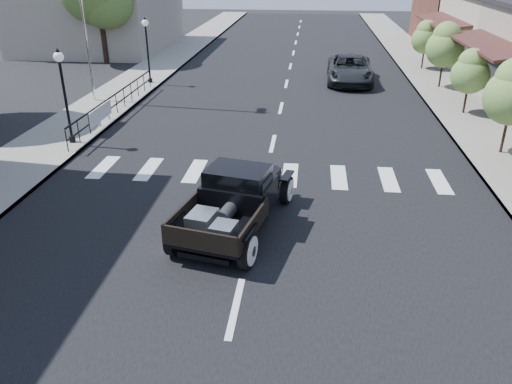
# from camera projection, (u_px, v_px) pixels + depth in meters

# --- Properties ---
(ground) EXTENTS (120.00, 120.00, 0.00)m
(ground) POSITION_uv_depth(u_px,v_px,m) (252.00, 235.00, 12.98)
(ground) COLOR black
(ground) RESTS_ON ground
(road) EXTENTS (14.00, 80.00, 0.02)m
(road) POSITION_uv_depth(u_px,v_px,m) (284.00, 93.00, 26.45)
(road) COLOR black
(road) RESTS_ON ground
(road_markings) EXTENTS (12.00, 60.00, 0.06)m
(road_markings) POSITION_uv_depth(u_px,v_px,m) (278.00, 121.00, 21.96)
(road_markings) COLOR silver
(road_markings) RESTS_ON ground
(sidewalk_left) EXTENTS (3.00, 80.00, 0.15)m
(sidewalk_left) POSITION_uv_depth(u_px,v_px,m) (129.00, 87.00, 27.25)
(sidewalk_left) COLOR gray
(sidewalk_left) RESTS_ON ground
(sidewalk_right) EXTENTS (3.00, 80.00, 0.15)m
(sidewalk_right) POSITION_uv_depth(u_px,v_px,m) (450.00, 96.00, 25.60)
(sidewalk_right) COLOR gray
(sidewalk_right) RESTS_ON ground
(low_building_left) EXTENTS (10.00, 12.00, 5.00)m
(low_building_left) POSITION_uv_depth(u_px,v_px,m) (101.00, 14.00, 38.52)
(low_building_left) COLOR #A69A8B
(low_building_left) RESTS_ON ground
(far_building_right) EXTENTS (11.00, 10.00, 7.00)m
(far_building_right) POSITION_uv_depth(u_px,v_px,m) (497.00, 0.00, 38.72)
(far_building_right) COLOR brown
(far_building_right) RESTS_ON ground
(railing) EXTENTS (0.08, 10.00, 1.00)m
(railing) POSITION_uv_depth(u_px,v_px,m) (116.00, 102.00, 22.39)
(railing) COLOR black
(railing) RESTS_ON sidewalk_left
(banner) EXTENTS (0.04, 2.20, 0.60)m
(banner) POSITION_uv_depth(u_px,v_px,m) (101.00, 119.00, 20.67)
(banner) COLOR silver
(banner) RESTS_ON sidewalk_left
(lamp_post_b) EXTENTS (0.36, 0.36, 3.49)m
(lamp_post_b) POSITION_uv_depth(u_px,v_px,m) (65.00, 97.00, 18.29)
(lamp_post_b) COLOR black
(lamp_post_b) RESTS_ON sidewalk_left
(lamp_post_c) EXTENTS (0.36, 0.36, 3.49)m
(lamp_post_c) POSITION_uv_depth(u_px,v_px,m) (148.00, 50.00, 27.28)
(lamp_post_c) COLOR black
(lamp_post_c) RESTS_ON sidewalk_left
(big_tree_far) EXTENTS (5.07, 5.07, 7.45)m
(big_tree_far) POSITION_uv_depth(u_px,v_px,m) (100.00, 5.00, 32.36)
(big_tree_far) COLOR #4A672C
(big_tree_far) RESTS_ON ground
(small_tree_b) EXTENTS (1.95, 1.95, 3.25)m
(small_tree_b) POSITION_uv_depth(u_px,v_px,m) (510.00, 108.00, 17.37)
(small_tree_b) COLOR #597D39
(small_tree_b) RESTS_ON sidewalk_right
(small_tree_c) EXTENTS (1.64, 1.64, 2.74)m
(small_tree_c) POSITION_uv_depth(u_px,v_px,m) (469.00, 82.00, 22.03)
(small_tree_c) COLOR #597D39
(small_tree_c) RESTS_ON sidewalk_right
(small_tree_d) EXTENTS (1.96, 1.96, 3.26)m
(small_tree_d) POSITION_uv_depth(u_px,v_px,m) (444.00, 56.00, 26.37)
(small_tree_d) COLOR #597D39
(small_tree_d) RESTS_ON sidewalk_right
(small_tree_e) EXTENTS (1.69, 1.69, 2.81)m
(small_tree_e) POSITION_uv_depth(u_px,v_px,m) (425.00, 45.00, 30.91)
(small_tree_e) COLOR #597D39
(small_tree_e) RESTS_ON sidewalk_right
(hotrod_pickup) EXTENTS (3.23, 5.20, 1.67)m
(hotrod_pickup) POSITION_uv_depth(u_px,v_px,m) (235.00, 199.00, 12.99)
(hotrod_pickup) COLOR black
(hotrod_pickup) RESTS_ON ground
(second_car) EXTENTS (2.60, 5.43, 1.49)m
(second_car) POSITION_uv_depth(u_px,v_px,m) (350.00, 69.00, 28.30)
(second_car) COLOR black
(second_car) RESTS_ON ground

